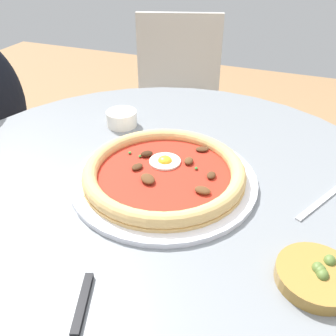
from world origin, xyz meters
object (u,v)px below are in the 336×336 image
object	(u,v)px
steak_knife	(76,329)
fork_utensil	(328,196)
pizza_on_plate	(164,173)
olive_pan	(318,276)
ramekin_capers	(122,118)
cafe_chair_spare_far	(178,101)
dining_table	(162,244)

from	to	relation	value
steak_knife	fork_utensil	bearing A→B (deg)	144.65
pizza_on_plate	olive_pan	world-z (taller)	olive_pan
ramekin_capers	fork_utensil	size ratio (longest dim) A/B	0.42
ramekin_capers	cafe_chair_spare_far	bearing A→B (deg)	-170.92
steak_knife	fork_utensil	world-z (taller)	steak_knife
cafe_chair_spare_far	olive_pan	bearing A→B (deg)	29.21
steak_knife	olive_pan	distance (m)	0.31
steak_knife	pizza_on_plate	bearing A→B (deg)	-177.12
pizza_on_plate	steak_knife	xyz separation A→B (m)	(0.32, 0.02, -0.01)
steak_knife	olive_pan	xyz separation A→B (m)	(-0.18, 0.26, 0.01)
fork_utensil	cafe_chair_spare_far	bearing A→B (deg)	-144.75
cafe_chair_spare_far	ramekin_capers	bearing A→B (deg)	9.08
pizza_on_plate	cafe_chair_spare_far	distance (m)	0.95
ramekin_capers	olive_pan	world-z (taller)	olive_pan
cafe_chair_spare_far	fork_utensil	bearing A→B (deg)	35.25
dining_table	pizza_on_plate	bearing A→B (deg)	108.76
ramekin_capers	fork_utensil	xyz separation A→B (m)	(0.11, 0.46, -0.02)
steak_knife	ramekin_capers	xyz separation A→B (m)	(-0.49, -0.19, 0.02)
ramekin_capers	fork_utensil	bearing A→B (deg)	76.00
ramekin_capers	pizza_on_plate	bearing A→B (deg)	45.64
steak_knife	dining_table	bearing A→B (deg)	-176.00
pizza_on_plate	steak_knife	distance (m)	0.32
dining_table	olive_pan	world-z (taller)	olive_pan
olive_pan	fork_utensil	size ratio (longest dim) A/B	0.78
pizza_on_plate	steak_knife	bearing A→B (deg)	2.88
ramekin_capers	fork_utensil	distance (m)	0.47
olive_pan	fork_utensil	xyz separation A→B (m)	(-0.20, 0.01, -0.01)
pizza_on_plate	ramekin_capers	world-z (taller)	pizza_on_plate
cafe_chair_spare_far	steak_knife	bearing A→B (deg)	14.41
dining_table	ramekin_capers	bearing A→B (deg)	-135.71
ramekin_capers	cafe_chair_spare_far	world-z (taller)	cafe_chair_spare_far
olive_pan	fork_utensil	world-z (taller)	olive_pan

